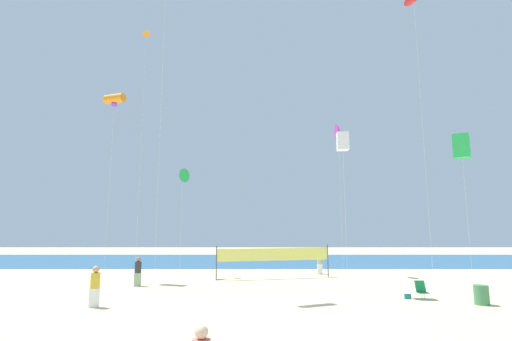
# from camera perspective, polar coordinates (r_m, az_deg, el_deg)

# --- Properties ---
(ground_plane) EXTENTS (120.00, 120.00, 0.00)m
(ground_plane) POSITION_cam_1_polar(r_m,az_deg,el_deg) (16.76, 2.88, -21.07)
(ground_plane) COLOR beige
(ocean_band) EXTENTS (120.00, 20.00, 0.01)m
(ocean_band) POSITION_cam_1_polar(r_m,az_deg,el_deg) (45.24, 1.01, -13.34)
(ocean_band) COLOR #28608C
(ocean_band) RESTS_ON ground
(beachgoer_mustard_shirt) EXTENTS (0.43, 0.43, 1.87)m
(beachgoer_mustard_shirt) POSITION_cam_1_polar(r_m,az_deg,el_deg) (19.86, -23.08, -15.56)
(beachgoer_mustard_shirt) COLOR white
(beachgoer_mustard_shirt) RESTS_ON ground
(beachgoer_charcoal_shirt) EXTENTS (0.42, 0.42, 1.82)m
(beachgoer_charcoal_shirt) POSITION_cam_1_polar(r_m,az_deg,el_deg) (26.01, -17.36, -14.15)
(beachgoer_charcoal_shirt) COLOR #99B28C
(beachgoer_charcoal_shirt) RESTS_ON ground
(beachgoer_sage_shirt) EXTENTS (0.40, 0.40, 1.76)m
(beachgoer_sage_shirt) POSITION_cam_1_polar(r_m,az_deg,el_deg) (31.68, 9.54, -13.46)
(beachgoer_sage_shirt) COLOR white
(beachgoer_sage_shirt) RESTS_ON ground
(folding_beach_chair) EXTENTS (0.52, 0.65, 0.89)m
(folding_beach_chair) POSITION_cam_1_polar(r_m,az_deg,el_deg) (22.38, 23.60, -16.06)
(folding_beach_chair) COLOR #1E8C4C
(folding_beach_chair) RESTS_ON ground
(trash_barrel) EXTENTS (0.67, 0.67, 0.91)m
(trash_barrel) POSITION_cam_1_polar(r_m,az_deg,el_deg) (21.87, 30.77, -15.78)
(trash_barrel) COLOR #3F7F4C
(trash_barrel) RESTS_ON ground
(volleyball_net) EXTENTS (8.36, 2.14, 2.40)m
(volleyball_net) POSITION_cam_1_polar(r_m,az_deg,el_deg) (28.60, 2.72, -12.67)
(volleyball_net) COLOR #4C4C51
(volleyball_net) RESTS_ON ground
(beach_handbag) EXTENTS (0.32, 0.16, 0.25)m
(beach_handbag) POSITION_cam_1_polar(r_m,az_deg,el_deg) (22.07, 21.83, -17.17)
(beach_handbag) COLOR #19727A
(beach_handbag) RESTS_ON ground
(kite_orange_tube) EXTENTS (1.75, 1.19, 13.80)m
(kite_orange_tube) POSITION_cam_1_polar(r_m,az_deg,el_deg) (31.43, -20.52, 9.99)
(kite_orange_tube) COLOR silver
(kite_orange_tube) RESTS_ON ground
(kite_green_delta) EXTENTS (1.02, 1.14, 8.32)m
(kite_green_delta) POSITION_cam_1_polar(r_m,az_deg,el_deg) (30.57, -11.02, -0.77)
(kite_green_delta) COLOR silver
(kite_green_delta) RESTS_ON ground
(kite_green_box) EXTENTS (1.37, 1.37, 9.80)m
(kite_green_box) POSITION_cam_1_polar(r_m,az_deg,el_deg) (28.63, 28.47, 3.21)
(kite_green_box) COLOR silver
(kite_green_box) RESTS_ON ground
(kite_magenta_delta) EXTENTS (0.42, 1.36, 12.41)m
(kite_magenta_delta) POSITION_cam_1_polar(r_m,az_deg,el_deg) (32.91, 12.26, 5.72)
(kite_magenta_delta) COLOR silver
(kite_magenta_delta) RESTS_ON ground
(kite_white_box) EXTENTS (0.70, 0.70, 9.24)m
(kite_white_box) POSITION_cam_1_polar(r_m,az_deg,el_deg) (23.08, 12.88, 4.27)
(kite_white_box) COLOR silver
(kite_white_box) RESTS_ON ground
(kite_orange_diamond) EXTENTS (0.76, 0.76, 21.92)m
(kite_orange_diamond) POSITION_cam_1_polar(r_m,az_deg,el_deg) (38.84, -16.23, 18.26)
(kite_orange_diamond) COLOR silver
(kite_orange_diamond) RESTS_ON ground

